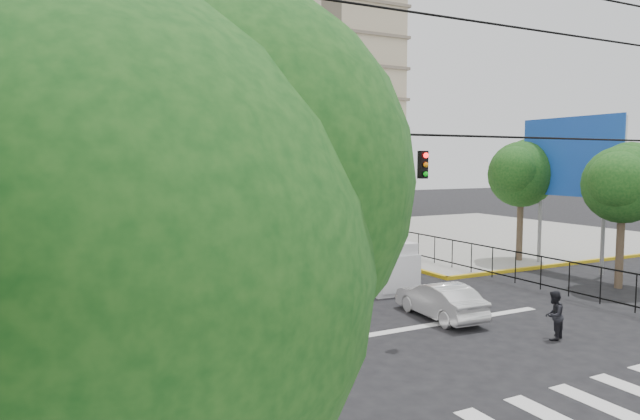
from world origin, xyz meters
TOP-DOWN VIEW (x-y plane):
  - ground at (0.00, 0.00)m, footprint 160.00×160.00m
  - sidewalk_ne at (20.00, 20.00)m, footprint 26.00×26.00m
  - crosswalk_stripes at (0.00, -6.00)m, footprint 12.00×2.40m
  - stop_line at (0.00, 1.20)m, footprint 13.00×0.40m
  - park_fence at (9.00, 4.50)m, footprint 0.10×22.50m
  - billboard at (14.45, 6.00)m, footprint 0.36×6.20m
  - tree_sw_near at (-10.90, -9.99)m, footprint 5.63×4.60m
  - tree_park_a at (13.08, 2.01)m, footprint 4.41×3.60m
  - tree_park_c at (14.09, 9.01)m, footprint 4.65×3.80m
  - tree_tudor at (-11.90, 16.01)m, footprint 5.39×4.40m
  - traffic_light_nw at (-7.80, 7.80)m, footprint 0.28×0.22m
  - traffic_light_hanging at (0.00, -2.04)m, footprint 18.00×9.12m
  - utility_pole_sw at (-9.00, -9.00)m, footprint 1.40×0.28m
  - van_right_lane at (3.00, 7.48)m, footprint 2.36×5.25m
  - van_left_lane at (-2.94, 19.37)m, footprint 2.29×5.50m
  - car_silver_front_left at (-3.33, 2.31)m, footprint 1.90×4.53m
  - car_white_front_right at (2.29, 1.81)m, footprint 1.70×4.22m
  - car_grey_mid_left at (-2.30, 8.93)m, footprint 2.86×5.47m
  - car_silver_rear_left at (-1.52, 14.28)m, footprint 2.51×4.65m
  - car_darkgrey_mid_right at (2.94, 14.39)m, footprint 1.87×3.92m
  - car_white_rear_right at (1.83, 19.70)m, footprint 2.17×4.68m
  - pedestrian_crosswalk at (3.97, -1.99)m, footprint 0.97×0.87m

SIDE VIEW (x-z plane):
  - ground at x=0.00m, z-range 0.00..0.00m
  - park_fence at x=9.00m, z-range -0.83..0.83m
  - crosswalk_stripes at x=0.00m, z-range 0.00..0.01m
  - stop_line at x=0.00m, z-range 0.00..0.01m
  - sidewalk_ne at x=20.00m, z-range 0.00..0.15m
  - car_silver_rear_left at x=-1.52m, z-range 0.00..1.28m
  - car_darkgrey_mid_right at x=2.94m, z-range 0.00..1.29m
  - car_white_front_right at x=2.29m, z-range 0.00..1.36m
  - car_grey_mid_left at x=-2.30m, z-range 0.00..1.47m
  - car_white_rear_right at x=1.83m, z-range 0.00..1.49m
  - car_silver_front_left at x=-3.33m, z-range 0.00..1.53m
  - pedestrian_crosswalk at x=3.97m, z-range 0.00..1.64m
  - van_right_lane at x=3.00m, z-range -0.03..2.27m
  - van_left_lane at x=-2.94m, z-range -0.03..2.44m
  - traffic_light_nw at x=-7.80m, z-range 0.91..5.31m
  - utility_pole_sw at x=-9.00m, z-range 0.27..9.27m
  - tree_park_a at x=13.08m, z-range 1.60..8.42m
  - tree_tudor at x=-11.90m, z-range 1.50..8.93m
  - tree_sw_near at x=-10.90m, z-range 1.48..9.06m
  - tree_park_c at x=14.09m, z-range 1.71..8.96m
  - traffic_light_hanging at x=0.00m, z-range 5.44..6.36m
  - billboard at x=14.45m, z-range 1.95..10.05m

